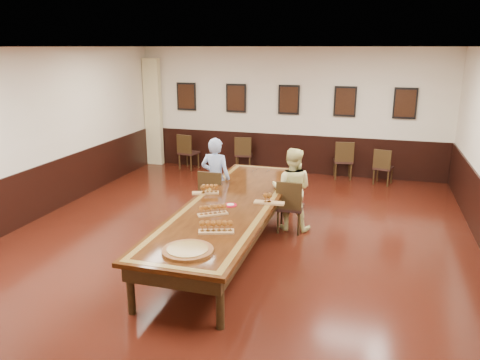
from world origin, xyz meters
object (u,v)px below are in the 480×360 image
(person_woman, at_px, (292,189))
(carved_platter, at_px, (188,250))
(spare_chair_d, at_px, (383,166))
(chair_woman, at_px, (290,205))
(conference_table, at_px, (231,211))
(person_man, at_px, (216,178))
(chair_man, at_px, (214,194))
(spare_chair_b, at_px, (244,153))
(spare_chair_a, at_px, (189,151))
(spare_chair_c, at_px, (343,160))

(person_woman, relative_size, carved_platter, 1.94)
(spare_chair_d, xyz_separation_m, carved_platter, (-2.38, -6.44, 0.34))
(chair_woman, relative_size, conference_table, 0.19)
(person_man, relative_size, conference_table, 0.31)
(chair_man, relative_size, spare_chair_b, 1.06)
(spare_chair_a, relative_size, carved_platter, 1.24)
(spare_chair_a, xyz_separation_m, spare_chair_b, (1.47, 0.25, -0.01))
(spare_chair_b, xyz_separation_m, spare_chair_d, (3.57, -0.33, -0.03))
(spare_chair_d, bearing_deg, person_woman, 79.79)
(spare_chair_d, distance_m, conference_table, 5.09)
(carved_platter, bearing_deg, spare_chair_a, 112.23)
(spare_chair_d, bearing_deg, chair_woman, 80.45)
(conference_table, bearing_deg, chair_woman, 48.67)
(chair_man, distance_m, carved_platter, 3.18)
(spare_chair_a, relative_size, conference_table, 0.19)
(spare_chair_b, xyz_separation_m, conference_table, (1.15, -4.80, 0.15))
(chair_woman, distance_m, spare_chair_d, 3.90)
(chair_woman, height_order, spare_chair_d, chair_woman)
(person_man, bearing_deg, spare_chair_a, -58.61)
(chair_woman, distance_m, spare_chair_a, 4.99)
(person_man, relative_size, carved_platter, 2.03)
(spare_chair_a, distance_m, spare_chair_c, 4.08)
(chair_woman, relative_size, spare_chair_a, 1.00)
(spare_chair_a, distance_m, person_man, 3.86)
(spare_chair_b, relative_size, person_woman, 0.62)
(spare_chair_d, bearing_deg, conference_table, 76.41)
(chair_woman, distance_m, conference_table, 1.24)
(spare_chair_d, bearing_deg, spare_chair_b, 9.59)
(chair_man, distance_m, conference_table, 1.32)
(chair_man, height_order, spare_chair_a, chair_man)
(conference_table, distance_m, carved_platter, 1.97)
(spare_chair_b, distance_m, carved_platter, 6.88)
(spare_chair_c, relative_size, person_man, 0.62)
(spare_chair_b, relative_size, conference_table, 0.19)
(person_woman, distance_m, carved_platter, 3.09)
(chair_man, xyz_separation_m, spare_chair_d, (3.12, 3.37, -0.05))
(spare_chair_a, bearing_deg, conference_table, 131.48)
(spare_chair_a, height_order, person_woman, person_woman)
(chair_woman, bearing_deg, spare_chair_c, -100.64)
(spare_chair_a, height_order, carved_platter, spare_chair_a)
(spare_chair_b, height_order, spare_chair_c, spare_chair_c)
(carved_platter, bearing_deg, person_man, 103.03)
(chair_man, bearing_deg, chair_woman, 174.33)
(person_woman, height_order, carved_platter, person_woman)
(chair_man, xyz_separation_m, person_woman, (1.51, -0.08, 0.26))
(spare_chair_b, height_order, person_woman, person_woman)
(person_man, bearing_deg, conference_table, 121.08)
(chair_man, bearing_deg, conference_table, 123.45)
(conference_table, bearing_deg, spare_chair_a, 119.93)
(chair_woman, height_order, conference_table, chair_woman)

